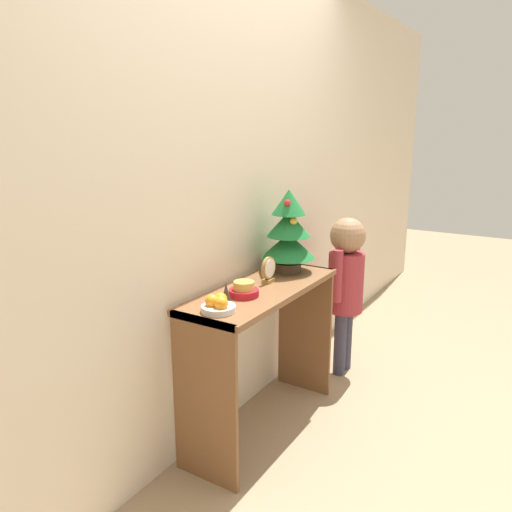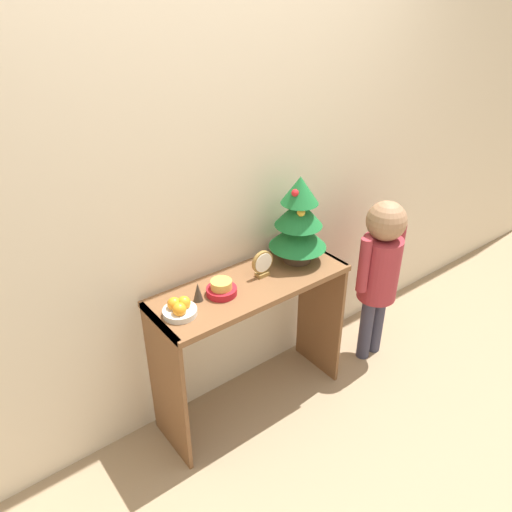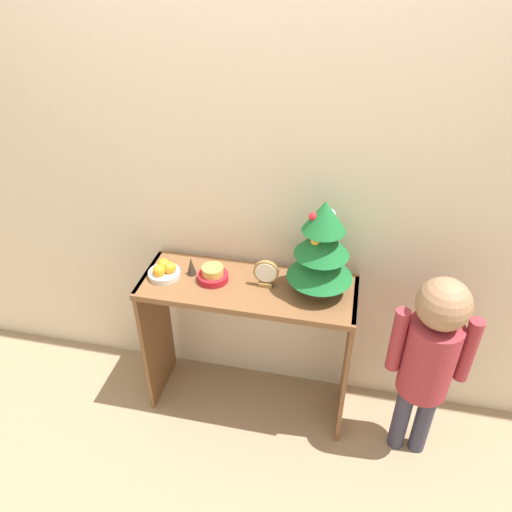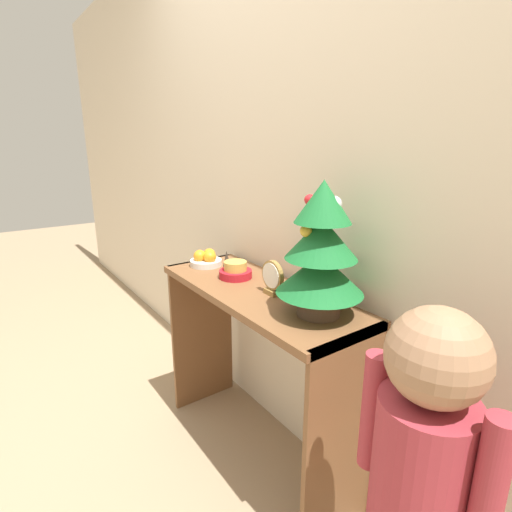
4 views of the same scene
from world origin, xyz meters
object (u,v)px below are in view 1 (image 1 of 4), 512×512
fruit_bowl (218,305)px  desk_clock (269,270)px  singing_bowl (244,290)px  child_figure (346,277)px  mini_tree (288,231)px  figurine (226,292)px

fruit_bowl → desk_clock: (0.48, 0.03, 0.04)m
singing_bowl → child_figure: size_ratio=0.14×
singing_bowl → desk_clock: desk_clock is taller
mini_tree → child_figure: size_ratio=0.44×
singing_bowl → figurine: bearing=168.1°
fruit_bowl → desk_clock: bearing=3.4°
desk_clock → child_figure: bearing=-10.1°
fruit_bowl → child_figure: child_figure is taller
mini_tree → child_figure: mini_tree is taller
desk_clock → mini_tree: bearing=3.5°
fruit_bowl → singing_bowl: fruit_bowl is taller
mini_tree → fruit_bowl: bearing=-176.6°
fruit_bowl → figurine: 0.13m
singing_bowl → mini_tree: bearing=3.0°
singing_bowl → desk_clock: (0.25, 0.01, 0.04)m
fruit_bowl → singing_bowl: (0.23, 0.02, -0.00)m
mini_tree → desk_clock: mini_tree is taller
desk_clock → child_figure: 0.79m
mini_tree → singing_bowl: size_ratio=3.20×
singing_bowl → figurine: size_ratio=1.55×
singing_bowl → figurine: figurine is taller
child_figure → mini_tree: bearing=163.8°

